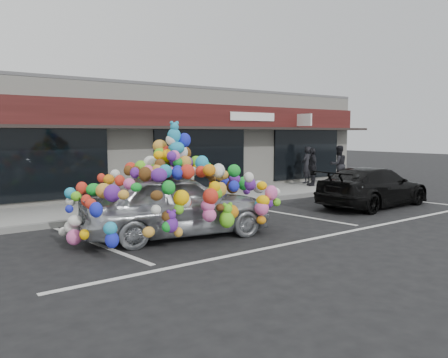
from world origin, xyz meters
TOP-DOWN VIEW (x-y plane):
  - ground at (0.00, 0.00)m, footprint 90.00×90.00m
  - shop_building at (0.00, 8.44)m, footprint 24.00×7.20m
  - sidewalk at (0.00, 4.00)m, footprint 26.00×3.00m
  - kerb at (0.00, 2.50)m, footprint 26.00×0.18m
  - parking_stripe_left at (-3.20, 0.20)m, footprint 0.73×4.37m
  - parking_stripe_mid at (2.80, 0.20)m, footprint 0.73×4.37m
  - parking_stripe_right at (8.20, 0.20)m, footprint 0.73×4.37m
  - lane_line at (2.00, -2.30)m, footprint 14.00×0.12m
  - toy_car at (-1.38, -0.20)m, footprint 3.24×5.09m
  - black_sedan at (6.06, -0.35)m, footprint 2.09×4.68m
  - pedestrian_a at (8.36, 4.87)m, footprint 0.71×0.58m
  - pedestrian_b at (9.40, 3.88)m, footprint 1.02×0.90m
  - pedestrian_c at (7.82, 4.02)m, footprint 1.04×0.85m

SIDE VIEW (x-z plane):
  - ground at x=0.00m, z-range 0.00..0.00m
  - parking_stripe_left at x=-3.20m, z-range 0.00..0.01m
  - parking_stripe_mid at x=2.80m, z-range 0.00..0.01m
  - parking_stripe_right at x=8.20m, z-range 0.00..0.01m
  - lane_line at x=2.00m, z-range 0.00..0.01m
  - sidewalk at x=0.00m, z-range 0.00..0.15m
  - kerb at x=0.00m, z-range -0.01..0.15m
  - black_sedan at x=6.06m, z-range 0.00..1.33m
  - toy_car at x=-1.38m, z-range -0.45..2.34m
  - pedestrian_c at x=7.82m, z-range 0.15..1.81m
  - pedestrian_a at x=8.36m, z-range 0.15..1.83m
  - pedestrian_b at x=9.40m, z-range 0.15..1.90m
  - shop_building at x=0.00m, z-range 0.01..4.32m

